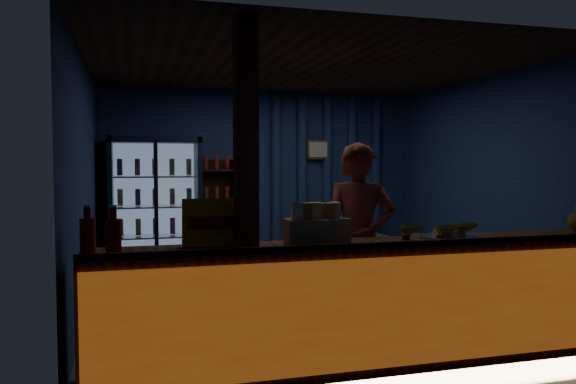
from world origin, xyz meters
name	(u,v)px	position (x,y,z in m)	size (l,w,h in m)	color
ground	(306,303)	(0.00, 0.00, 0.00)	(4.60, 4.60, 0.00)	#515154
room_walls	(306,162)	(0.00, 0.00, 1.57)	(4.60, 4.60, 4.60)	navy
counter	(380,302)	(0.00, -1.91, 0.48)	(4.40, 0.57, 0.99)	brown
support_post	(246,199)	(-1.05, -1.90, 1.30)	(0.16, 0.16, 2.60)	maroon
beverage_cooler	(155,209)	(-1.55, 1.92, 0.93)	(1.20, 0.62, 1.90)	black
bottle_shelf	(216,216)	(-0.70, 2.06, 0.79)	(0.50, 0.28, 1.60)	#3B2113
curtain_folds	(327,180)	(1.00, 2.14, 1.30)	(1.74, 0.14, 2.50)	navy
framed_picture	(319,150)	(0.85, 2.10, 1.75)	(0.36, 0.04, 0.28)	gold
shopkeeper	(359,242)	(0.06, -1.36, 0.87)	(0.63, 0.42, 1.74)	#9A3A2A
green_chair	(403,252)	(1.90, 1.40, 0.27)	(0.58, 0.60, 0.54)	#52A566
side_table	(318,258)	(0.60, 1.39, 0.25)	(0.66, 0.58, 0.59)	#3B2113
yellow_sign	(212,222)	(-1.28, -1.78, 1.12)	(0.44, 0.15, 0.35)	yellow
soda_bottles	(100,234)	(-2.05, -1.92, 1.08)	(0.27, 0.18, 0.33)	#B30B12
snack_box_left	(306,230)	(-0.60, -1.92, 1.06)	(0.31, 0.26, 0.32)	tan
snack_box_centre	(328,228)	(-0.40, -1.83, 1.06)	(0.31, 0.26, 0.31)	tan
pastry_tray	(448,236)	(0.61, -1.89, 0.98)	(0.46, 0.46, 0.07)	silver
banana_bunches	(438,230)	(0.50, -1.92, 1.03)	(0.71, 0.28, 0.15)	gold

